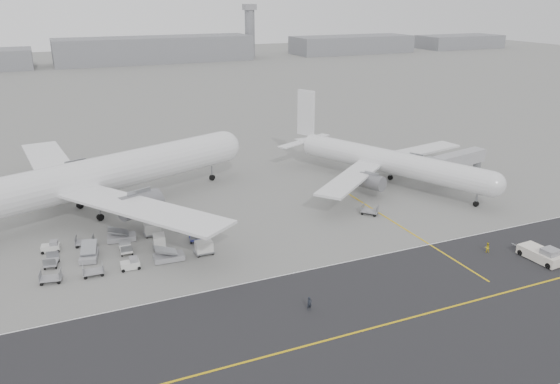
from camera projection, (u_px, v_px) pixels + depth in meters
name	position (u px, v px, depth m)	size (l,w,h in m)	color
ground	(243.00, 275.00, 75.49)	(700.00, 700.00, 0.00)	gray
taxiway	(338.00, 337.00, 61.85)	(220.00, 59.00, 0.03)	#28282A
horizon_buildings	(138.00, 63.00, 311.01)	(520.00, 28.00, 28.00)	gray
control_tower	(250.00, 30.00, 335.92)	(7.00, 7.00, 31.25)	gray
airliner_a	(88.00, 178.00, 94.49)	(63.89, 62.73, 23.08)	white
airliner_b	(385.00, 161.00, 110.60)	(44.85, 45.97, 16.86)	white
pushback_tug	(542.00, 254.00, 79.41)	(3.42, 8.29, 2.35)	silver
jet_bridge	(457.00, 161.00, 112.31)	(16.58, 6.26, 6.18)	gray
gse_cluster	(126.00, 253.00, 81.94)	(29.15, 18.04, 2.18)	gray
stray_dolly	(370.00, 214.00, 96.47)	(1.79, 2.91, 1.79)	silver
ground_crew_a	(309.00, 304.00, 66.85)	(0.68, 0.44, 1.85)	black
ground_crew_b	(487.00, 247.00, 82.03)	(0.77, 0.60, 1.57)	yellow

